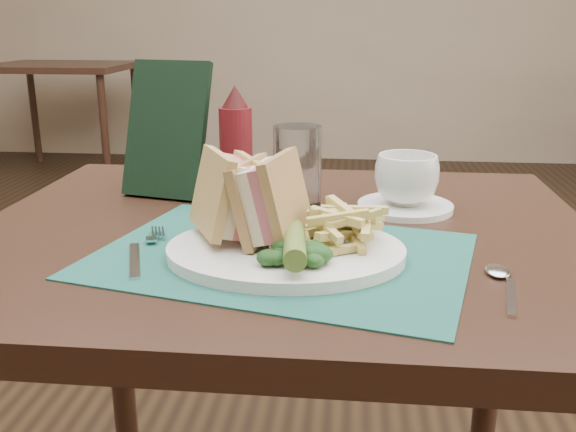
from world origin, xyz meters
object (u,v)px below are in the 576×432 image
(coffee_cup, at_px, (407,179))
(sandwich_half_b, at_px, (255,197))
(placemat, at_px, (281,255))
(drinking_glass, at_px, (297,167))
(table_bg_left, at_px, (67,119))
(saucer, at_px, (405,207))
(ketchup_bottle, at_px, (236,142))
(sandwich_half_a, at_px, (212,196))
(check_presenter, at_px, (167,129))
(plate, at_px, (286,251))

(coffee_cup, bearing_deg, sandwich_half_b, -133.99)
(placemat, relative_size, drinking_glass, 3.54)
(table_bg_left, xyz_separation_m, saucer, (2.04, -3.23, 0.38))
(ketchup_bottle, bearing_deg, table_bg_left, 119.07)
(saucer, bearing_deg, placemat, -127.21)
(sandwich_half_a, height_order, ketchup_bottle, ketchup_bottle)
(sandwich_half_a, bearing_deg, ketchup_bottle, 66.36)
(sandwich_half_b, distance_m, saucer, 0.30)
(drinking_glass, bearing_deg, sandwich_half_a, -112.56)
(table_bg_left, xyz_separation_m, sandwich_half_b, (1.84, -3.45, 0.45))
(saucer, height_order, check_presenter, check_presenter)
(saucer, xyz_separation_m, coffee_cup, (0.00, 0.00, 0.04))
(table_bg_left, distance_m, saucer, 3.84)
(table_bg_left, height_order, placemat, placemat)
(drinking_glass, bearing_deg, sandwich_half_b, -99.09)
(table_bg_left, bearing_deg, saucer, -57.68)
(plate, relative_size, sandwich_half_b, 2.63)
(plate, relative_size, sandwich_half_a, 2.64)
(check_presenter, bearing_deg, sandwich_half_b, -41.50)
(placemat, bearing_deg, sandwich_half_b, 159.23)
(sandwich_half_a, distance_m, saucer, 0.35)
(placemat, bearing_deg, plate, -50.18)
(sandwich_half_a, relative_size, drinking_glass, 0.87)
(table_bg_left, relative_size, saucer, 6.00)
(drinking_glass, bearing_deg, coffee_cup, -0.46)
(drinking_glass, relative_size, ketchup_bottle, 0.70)
(sandwich_half_b, bearing_deg, check_presenter, 138.15)
(saucer, distance_m, drinking_glass, 0.18)
(coffee_cup, distance_m, drinking_glass, 0.17)
(table_bg_left, relative_size, coffee_cup, 9.01)
(sandwich_half_b, xyz_separation_m, ketchup_bottle, (-0.07, 0.27, 0.02))
(placemat, bearing_deg, check_presenter, 128.49)
(plate, relative_size, ketchup_bottle, 1.61)
(sandwich_half_a, height_order, check_presenter, check_presenter)
(sandwich_half_b, height_order, check_presenter, check_presenter)
(placemat, relative_size, plate, 1.54)
(plate, relative_size, saucer, 2.00)
(sandwich_half_a, bearing_deg, coffee_cup, 12.03)
(plate, xyz_separation_m, coffee_cup, (0.17, 0.23, 0.04))
(table_bg_left, height_order, plate, plate)
(ketchup_bottle, bearing_deg, placemat, -69.14)
(sandwich_half_a, bearing_deg, check_presenter, 89.13)
(plate, distance_m, sandwich_half_b, 0.08)
(sandwich_half_b, bearing_deg, plate, -14.09)
(saucer, height_order, coffee_cup, coffee_cup)
(coffee_cup, relative_size, ketchup_bottle, 0.54)
(table_bg_left, xyz_separation_m, coffee_cup, (2.04, -3.23, 0.42))
(drinking_glass, distance_m, check_presenter, 0.24)
(sandwich_half_b, distance_m, ketchup_bottle, 0.28)
(saucer, bearing_deg, plate, -125.25)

